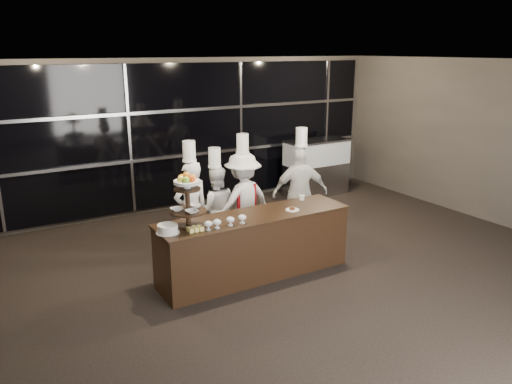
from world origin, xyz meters
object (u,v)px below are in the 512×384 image
display_case (316,165)px  chef_b (216,208)px  buffet_counter (255,245)px  chef_c (243,200)px  chef_d (300,192)px  chef_a (191,209)px  layer_cake (168,229)px  display_stand (187,197)px

display_case → chef_b: chef_b is taller
buffet_counter → chef_c: size_ratio=1.51×
chef_b → chef_d: chef_d is taller
chef_b → chef_a: bearing=-164.3°
layer_cake → chef_c: (1.70, 1.08, -0.17)m
layer_cake → display_case: size_ratio=0.21×
buffet_counter → layer_cake: (-1.31, -0.05, 0.51)m
buffet_counter → chef_b: size_ratio=1.68×
chef_d → display_stand: bearing=-160.2°
buffet_counter → display_case: size_ratio=1.98×
chef_b → layer_cake: bearing=-136.4°
chef_d → chef_c: bearing=170.9°
display_case → chef_d: bearing=-133.1°
display_stand → chef_b: bearing=50.3°
display_case → chef_a: size_ratio=0.77×
display_case → buffet_counter: bearing=-138.8°
chef_d → chef_a: bearing=175.5°
layer_cake → chef_d: bearing=18.7°
buffet_counter → display_case: (3.30, 2.89, 0.22)m
buffet_counter → display_stand: display_stand is taller
display_case → chef_a: (-3.83, -1.88, 0.13)m
display_case → display_stand: bearing=-146.1°
display_stand → display_case: bearing=33.9°
display_stand → chef_b: 1.62m
display_case → chef_d: size_ratio=0.75×
layer_cake → chef_a: chef_a is taller
chef_c → layer_cake: bearing=-147.6°
layer_cake → display_case: bearing=32.6°
buffet_counter → chef_a: (-0.52, 1.02, 0.35)m
layer_cake → chef_d: chef_d is taller
buffet_counter → chef_d: size_ratio=1.47×
display_stand → display_case: display_stand is taller
chef_a → chef_d: (1.93, -0.15, 0.02)m
chef_b → chef_d: 1.48m
chef_b → chef_d: size_ratio=0.88×
display_stand → layer_cake: display_stand is taller
chef_b → buffet_counter: bearing=-87.7°
layer_cake → chef_b: size_ratio=0.18×
display_case → chef_c: size_ratio=0.76×
buffet_counter → chef_a: size_ratio=1.53×
display_case → chef_b: size_ratio=0.85×
layer_cake → chef_d: size_ratio=0.16×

